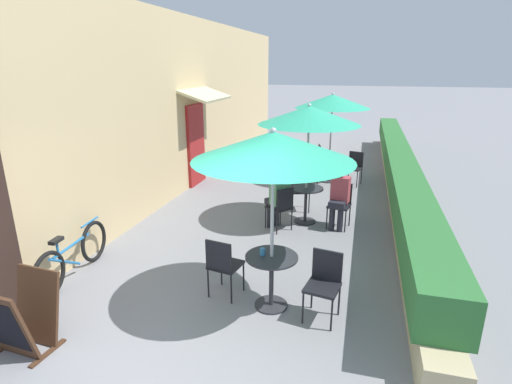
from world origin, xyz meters
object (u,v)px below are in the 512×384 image
object	(u,v)px
patio_umbrella_mid	(309,115)
seated_patron_mid_left	(278,195)
cafe_chair_mid_back	(296,188)
patio_umbrella_far	(333,101)
patio_umbrella_near	(273,146)
cafe_chair_near_left	(223,263)
cafe_chair_mid_left	(281,205)
cafe_chair_far_back	(354,165)
coffee_cup_near	(262,252)
patio_table_mid	(306,199)
cafe_chair_near_right	(324,280)
patio_table_near	(271,272)
cafe_chair_far_left	(323,157)
patio_table_far	(329,164)
bicycle_leaning	(73,256)
coffee_cup_far	(333,154)
menu_board	(23,316)
cafe_chair_far_right	(310,166)
seated_patron_mid_right	(339,195)
cafe_chair_mid_right	(340,201)

from	to	relation	value
patio_umbrella_mid	seated_patron_mid_left	size ratio (longest dim) A/B	1.90
cafe_chair_mid_back	patio_umbrella_far	bearing A→B (deg)	149.79
patio_umbrella_near	cafe_chair_near_left	size ratio (longest dim) A/B	2.73
patio_umbrella_near	cafe_chair_mid_left	bearing A→B (deg)	98.80
cafe_chair_far_back	coffee_cup_near	bearing A→B (deg)	97.57
cafe_chair_near_left	patio_table_mid	size ratio (longest dim) A/B	1.19
cafe_chair_mid_back	cafe_chair_near_right	bearing A→B (deg)	-4.69
patio_table_near	cafe_chair_far_left	xyz separation A→B (m)	(-0.06, 6.84, 0.02)
patio_table_far	bicycle_leaning	size ratio (longest dim) A/B	0.41
coffee_cup_far	menu_board	xyz separation A→B (m)	(-2.73, -7.75, -0.34)
seated_patron_mid_left	cafe_chair_far_right	size ratio (longest dim) A/B	1.44
cafe_chair_mid_left	cafe_chair_mid_back	size ratio (longest dim) A/B	1.00
cafe_chair_near_left	patio_umbrella_far	world-z (taller)	patio_umbrella_far
coffee_cup_near	cafe_chair_mid_left	bearing A→B (deg)	96.05
menu_board	cafe_chair_far_right	bearing A→B (deg)	77.40
cafe_chair_near_left	patio_umbrella_mid	distance (m)	3.51
seated_patron_mid_right	patio_table_far	size ratio (longest dim) A/B	1.71
cafe_chair_near_left	patio_table_far	world-z (taller)	cafe_chair_near_left
cafe_chair_mid_back	cafe_chair_near_left	bearing A→B (deg)	-25.42
cafe_chair_far_left	patio_table_mid	bearing A→B (deg)	-12.51
cafe_chair_far_left	coffee_cup_far	world-z (taller)	cafe_chair_far_left
patio_umbrella_near	cafe_chair_far_left	bearing A→B (deg)	90.51
patio_umbrella_near	patio_table_mid	distance (m)	3.50
cafe_chair_mid_left	cafe_chair_near_left	bearing A→B (deg)	-146.30
bicycle_leaning	menu_board	size ratio (longest dim) A/B	2.03
coffee_cup_far	patio_table_far	bearing A→B (deg)	-169.86
patio_table_near	patio_umbrella_near	size ratio (longest dim) A/B	0.31
cafe_chair_near_right	coffee_cup_near	bearing A→B (deg)	6.63
cafe_chair_near_right	cafe_chair_far_left	xyz separation A→B (m)	(-0.74, 6.89, 0.00)
patio_umbrella_near	patio_table_near	bearing A→B (deg)	-116.57
coffee_cup_near	patio_umbrella_far	xyz separation A→B (m)	(0.29, 6.19, 1.38)
cafe_chair_mid_right	patio_table_mid	bearing A→B (deg)	6.41
cafe_chair_near_left	patio_umbrella_far	bearing A→B (deg)	92.32
patio_umbrella_near	patio_table_far	distance (m)	6.42
patio_umbrella_near	seated_patron_mid_left	world-z (taller)	patio_umbrella_near
coffee_cup_near	coffee_cup_far	world-z (taller)	same
patio_table_far	cafe_chair_far_left	bearing A→B (deg)	109.77
cafe_chair_mid_back	cafe_chair_far_left	world-z (taller)	same
patio_table_near	cafe_chair_mid_left	bearing A→B (deg)	98.80
patio_umbrella_near	cafe_chair_far_right	world-z (taller)	patio_umbrella_near
cafe_chair_mid_right	menu_board	distance (m)	5.54
cafe_chair_mid_left	patio_table_mid	bearing A→B (deg)	6.41
coffee_cup_near	cafe_chair_far_left	bearing A→B (deg)	89.48
cafe_chair_mid_right	seated_patron_mid_right	size ratio (longest dim) A/B	0.70
seated_patron_mid_left	menu_board	world-z (taller)	seated_patron_mid_left
cafe_chair_mid_right	menu_board	world-z (taller)	menu_board
patio_table_near	cafe_chair_near_right	size ratio (longest dim) A/B	0.84
patio_table_near	patio_umbrella_mid	bearing A→B (deg)	90.08
cafe_chair_mid_left	patio_umbrella_far	world-z (taller)	patio_umbrella_far
cafe_chair_near_right	cafe_chair_far_right	world-z (taller)	same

